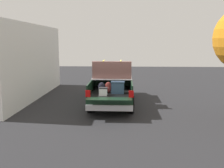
# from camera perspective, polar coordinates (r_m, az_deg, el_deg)

# --- Properties ---
(ground_plane) EXTENTS (40.00, 40.00, 0.00)m
(ground_plane) POSITION_cam_1_polar(r_m,az_deg,el_deg) (13.01, 0.13, -4.35)
(ground_plane) COLOR #262628
(pickup_truck) EXTENTS (6.05, 2.06, 2.23)m
(pickup_truck) POSITION_cam_1_polar(r_m,az_deg,el_deg) (13.17, 0.22, 0.07)
(pickup_truck) COLOR black
(pickup_truck) RESTS_ON ground_plane
(building_facade) EXTENTS (8.81, 0.36, 4.06)m
(building_facade) POSITION_cam_1_polar(r_m,az_deg,el_deg) (14.67, -16.94, 4.83)
(building_facade) COLOR white
(building_facade) RESTS_ON ground_plane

